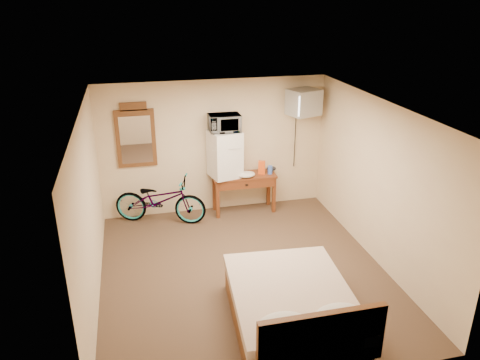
# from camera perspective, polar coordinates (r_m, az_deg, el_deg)

# --- Properties ---
(room) EXTENTS (4.60, 4.64, 2.50)m
(room) POSITION_cam_1_polar(r_m,az_deg,el_deg) (6.61, 0.46, -2.00)
(room) COLOR #4A3325
(room) RESTS_ON ground
(desk) EXTENTS (1.19, 0.48, 0.75)m
(desk) POSITION_cam_1_polar(r_m,az_deg,el_deg) (8.76, 0.54, -0.26)
(desk) COLOR maroon
(desk) RESTS_ON floor
(mini_fridge) EXTENTS (0.63, 0.61, 0.86)m
(mini_fridge) POSITION_cam_1_polar(r_m,az_deg,el_deg) (8.54, -1.87, 3.19)
(mini_fridge) COLOR white
(mini_fridge) RESTS_ON desk
(microwave) EXTENTS (0.56, 0.38, 0.31)m
(microwave) POSITION_cam_1_polar(r_m,az_deg,el_deg) (8.37, -1.92, 6.96)
(microwave) COLOR white
(microwave) RESTS_ON mini_fridge
(snack_bag) EXTENTS (0.14, 0.11, 0.25)m
(snack_bag) POSITION_cam_1_polar(r_m,az_deg,el_deg) (8.75, 2.66, 1.54)
(snack_bag) COLOR #EE5015
(snack_bag) RESTS_ON desk
(blue_cup) EXTENTS (0.09, 0.09, 0.16)m
(blue_cup) POSITION_cam_1_polar(r_m,az_deg,el_deg) (8.78, 3.68, 1.24)
(blue_cup) COLOR #3F68D7
(blue_cup) RESTS_ON desk
(cloth_cream) EXTENTS (0.34, 0.26, 0.10)m
(cloth_cream) POSITION_cam_1_polar(r_m,az_deg,el_deg) (8.61, 0.74, 0.69)
(cloth_cream) COLOR white
(cloth_cream) RESTS_ON desk
(cloth_dark_a) EXTENTS (0.23, 0.17, 0.09)m
(cloth_dark_a) POSITION_cam_1_polar(r_m,az_deg,el_deg) (8.49, -2.22, 0.28)
(cloth_dark_a) COLOR black
(cloth_dark_a) RESTS_ON desk
(cloth_dark_b) EXTENTS (0.18, 0.15, 0.08)m
(cloth_dark_b) POSITION_cam_1_polar(r_m,az_deg,el_deg) (8.94, 3.84, 1.39)
(cloth_dark_b) COLOR black
(cloth_dark_b) RESTS_ON desk
(crt_television) EXTENTS (0.65, 0.67, 0.46)m
(crt_television) POSITION_cam_1_polar(r_m,az_deg,el_deg) (8.66, 7.78, 9.38)
(crt_television) COLOR black
(crt_television) RESTS_ON room
(wall_mirror) EXTENTS (0.69, 0.04, 1.17)m
(wall_mirror) POSITION_cam_1_polar(r_m,az_deg,el_deg) (8.47, -12.60, 5.23)
(wall_mirror) COLOR brown
(wall_mirror) RESTS_ON room
(bicycle) EXTENTS (1.77, 1.10, 0.88)m
(bicycle) POSITION_cam_1_polar(r_m,az_deg,el_deg) (8.57, -9.71, -2.41)
(bicycle) COLOR black
(bicycle) RESTS_ON floor
(bed) EXTENTS (1.59, 2.03, 0.90)m
(bed) POSITION_cam_1_polar(r_m,az_deg,el_deg) (6.04, 6.45, -15.32)
(bed) COLOR brown
(bed) RESTS_ON floor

